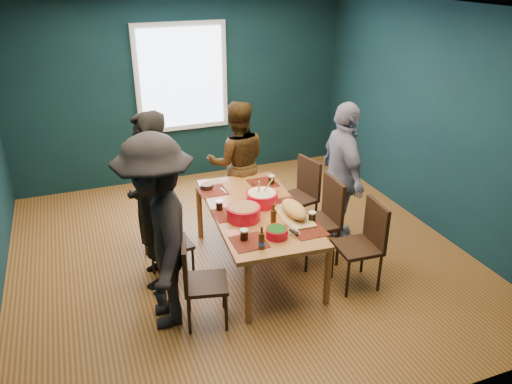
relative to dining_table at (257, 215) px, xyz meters
The scene contains 26 objects.
room 0.92m from the dining_table, 101.26° to the left, with size 5.01×5.01×2.71m.
dining_table is the anchor object (origin of this frame).
chair_left_far 1.26m from the dining_table, 139.95° to the left, with size 0.54×0.54×0.94m.
chair_left_mid 1.01m from the dining_table, behind, with size 0.44×0.44×0.86m.
chair_left_near 1.09m from the dining_table, 141.26° to the right, with size 0.47×0.47×0.87m.
chair_right_far 1.01m from the dining_table, 35.78° to the left, with size 0.50×0.50×0.93m.
chair_right_mid 0.76m from the dining_table, ahead, with size 0.44×0.44×0.97m.
chair_right_near 1.16m from the dining_table, 36.42° to the right, with size 0.44×0.44×0.92m.
person_far_left 1.12m from the dining_table, behind, with size 0.67×0.44×1.83m, color black.
person_back 1.16m from the dining_table, 81.29° to the left, with size 0.77×0.60×1.58m, color black.
person_right 1.15m from the dining_table, ahead, with size 1.01×0.42×1.72m, color silver.
person_near_left 1.27m from the dining_table, 155.25° to the right, with size 1.19×0.68×1.84m, color black.
bowl_salad 0.29m from the dining_table, 142.14° to the right, with size 0.34×0.34×0.14m.
bowl_dumpling 0.20m from the dining_table, 44.26° to the left, with size 0.34×0.34×0.32m.
bowl_herbs 0.62m from the dining_table, 92.61° to the right, with size 0.22×0.22×0.09m.
cutting_board 0.44m from the dining_table, 45.27° to the right, with size 0.35×0.70×0.15m.
small_bowl 0.78m from the dining_table, 117.08° to the left, with size 0.15×0.15×0.06m.
beer_bottle_a 0.80m from the dining_table, 107.60° to the right, with size 0.06×0.06×0.22m.
beer_bottle_b 0.41m from the dining_table, 84.84° to the right, with size 0.06×0.06×0.23m.
cola_glass_a 0.66m from the dining_table, 121.45° to the right, with size 0.08×0.08×0.11m.
cola_glass_b 0.63m from the dining_table, 46.20° to the right, with size 0.08×0.08×0.11m.
cola_glass_c 0.69m from the dining_table, 54.37° to the left, with size 0.08×0.08×0.11m.
cola_glass_d 0.41m from the dining_table, 161.29° to the left, with size 0.08×0.08×0.11m.
napkin_a 0.36m from the dining_table, ahead, with size 0.13×0.13×0.00m, color #E26B5F.
napkin_b 0.56m from the dining_table, 135.38° to the right, with size 0.13×0.13×0.00m, color #E26B5F.
napkin_c 0.74m from the dining_table, 66.60° to the right, with size 0.13×0.13×0.00m, color #E26B5F.
Camera 1 is at (-1.56, -4.67, 3.11)m, focal length 35.00 mm.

